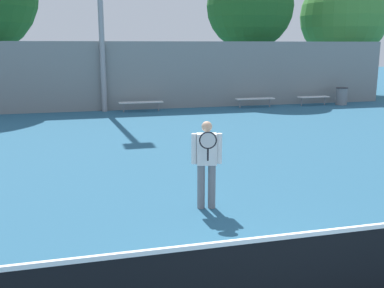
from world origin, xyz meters
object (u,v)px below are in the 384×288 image
(tree_dark_dense, at_px, (344,16))
(bench_courtside_far, at_px, (141,103))
(tennis_net, at_px, (305,275))
(bench_adjacent_court, at_px, (255,99))
(trash_bin, at_px, (341,96))
(tree_green_broad, at_px, (250,7))
(tennis_player, at_px, (207,160))
(bench_courtside_near, at_px, (313,97))

(tree_dark_dense, bearing_deg, bench_courtside_far, -161.88)
(tennis_net, height_order, bench_adjacent_court, tennis_net)
(tennis_net, xyz_separation_m, trash_bin, (10.63, 15.97, -0.09))
(bench_adjacent_court, relative_size, tree_dark_dense, 0.27)
(tennis_net, xyz_separation_m, tree_green_broad, (7.07, 19.75, 4.46))
(tennis_player, bearing_deg, bench_courtside_near, 65.71)
(tennis_net, relative_size, bench_courtside_far, 5.82)
(bench_courtside_near, distance_m, bench_adjacent_court, 3.12)
(trash_bin, bearing_deg, bench_courtside_near, 173.03)
(tree_green_broad, distance_m, tree_dark_dense, 6.19)
(tennis_net, relative_size, tennis_player, 7.10)
(trash_bin, height_order, tree_dark_dense, tree_dark_dense)
(tennis_net, relative_size, bench_adjacent_court, 6.02)
(tennis_player, bearing_deg, bench_adjacent_court, 76.08)
(tree_dark_dense, bearing_deg, bench_courtside_near, -134.29)
(tennis_net, xyz_separation_m, tennis_player, (-0.07, 3.57, 0.40))
(bench_courtside_far, relative_size, trash_bin, 2.31)
(tree_green_broad, bearing_deg, tree_dark_dense, 5.19)
(bench_courtside_near, bearing_deg, tree_green_broad, 120.18)
(tennis_player, distance_m, bench_adjacent_court, 13.99)
(bench_adjacent_court, distance_m, tree_green_broad, 5.91)
(bench_courtside_near, bearing_deg, tree_dark_dense, 45.71)
(bench_courtside_near, bearing_deg, trash_bin, -6.97)
(bench_courtside_far, distance_m, tree_dark_dense, 14.01)
(trash_bin, distance_m, tree_dark_dense, 6.54)
(bench_courtside_far, xyz_separation_m, bench_adjacent_court, (5.53, 0.00, -0.00))
(trash_bin, relative_size, tree_green_broad, 0.12)
(tennis_player, relative_size, tree_dark_dense, 0.23)
(bench_courtside_far, height_order, bench_adjacent_court, same)
(tennis_net, bearing_deg, tree_green_broad, 70.31)
(bench_courtside_near, xyz_separation_m, bench_courtside_far, (-8.65, 0.00, 0.00))
(bench_courtside_near, bearing_deg, tennis_net, -119.56)
(bench_courtside_near, bearing_deg, tennis_player, -126.28)
(bench_adjacent_court, xyz_separation_m, tree_green_broad, (1.03, 3.60, 4.58))
(bench_adjacent_court, bearing_deg, trash_bin, -2.24)
(tennis_player, height_order, tree_green_broad, tree_green_broad)
(tree_green_broad, relative_size, tree_dark_dense, 1.03)
(tennis_net, xyz_separation_m, bench_courtside_far, (0.51, 16.15, -0.12))
(bench_adjacent_court, relative_size, tree_green_broad, 0.26)
(bench_courtside_near, bearing_deg, bench_adjacent_court, 180.00)
(tennis_player, distance_m, trash_bin, 16.38)
(tennis_player, bearing_deg, bench_courtside_far, 99.32)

